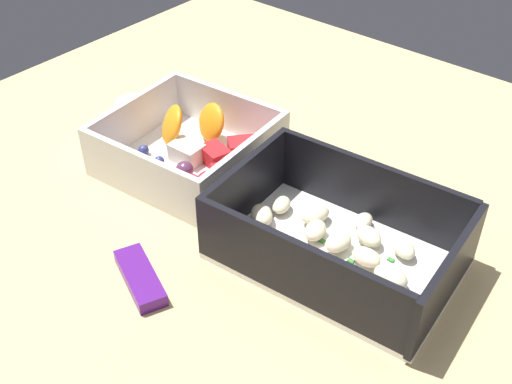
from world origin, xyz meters
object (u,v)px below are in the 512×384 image
(pasta_container, at_px, (336,241))
(candy_bar, at_px, (143,279))
(paper_cup_liner, at_px, (134,109))
(fruit_bowl, at_px, (191,152))

(pasta_container, height_order, candy_bar, pasta_container)
(candy_bar, bearing_deg, paper_cup_liner, -40.41)
(pasta_container, xyz_separation_m, paper_cup_liner, (0.31, -0.05, -0.01))
(fruit_bowl, xyz_separation_m, paper_cup_liner, (0.12, -0.03, -0.01))
(candy_bar, height_order, paper_cup_liner, paper_cup_liner)
(fruit_bowl, height_order, paper_cup_liner, fruit_bowl)
(pasta_container, distance_m, paper_cup_liner, 0.32)
(pasta_container, bearing_deg, paper_cup_liner, -13.82)
(pasta_container, distance_m, fruit_bowl, 0.19)
(candy_bar, distance_m, paper_cup_liner, 0.27)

